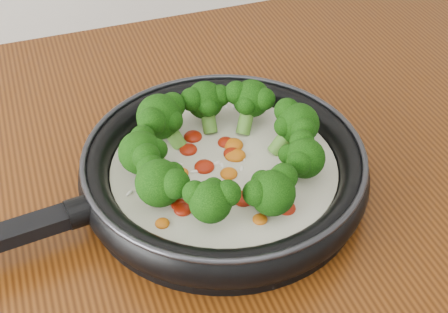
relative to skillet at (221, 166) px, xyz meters
name	(u,v)px	position (x,y,z in m)	size (l,w,h in m)	color
skillet	(221,166)	(0.00, 0.00, 0.00)	(0.55, 0.38, 0.10)	black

